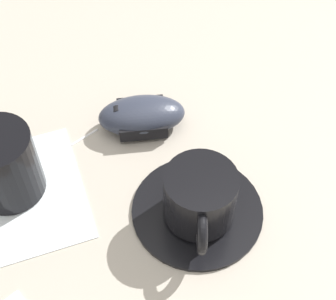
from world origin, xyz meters
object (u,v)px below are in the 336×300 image
object	(u,v)px
coffee_cup	(200,198)
drinking_glass	(3,165)
saucer	(197,209)
computer_mouse	(142,115)

from	to	relation	value
coffee_cup	drinking_glass	distance (m)	0.21
coffee_cup	saucer	bearing A→B (deg)	162.81
saucer	computer_mouse	size ratio (longest dim) A/B	1.22
computer_mouse	drinking_glass	size ratio (longest dim) A/B	1.39
coffee_cup	computer_mouse	xyz separation A→B (m)	(-0.15, -0.00, -0.02)
coffee_cup	computer_mouse	distance (m)	0.15
computer_mouse	drinking_glass	world-z (taller)	drinking_glass
saucer	coffee_cup	bearing A→B (deg)	-17.19
computer_mouse	drinking_glass	xyz separation A→B (m)	(0.02, -0.17, 0.02)
computer_mouse	saucer	bearing A→B (deg)	2.59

